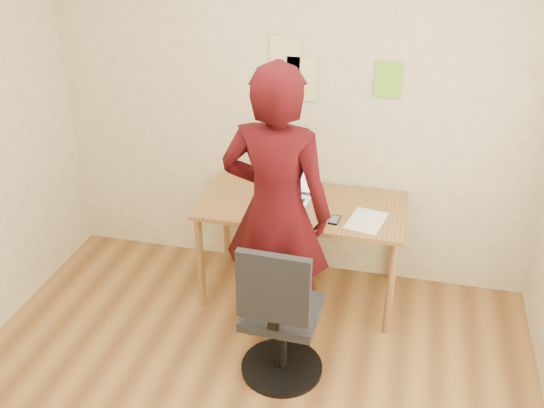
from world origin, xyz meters
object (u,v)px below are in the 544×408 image
(office_chair, at_px, (280,322))
(person, at_px, (276,212))
(desk, at_px, (302,215))
(phone, at_px, (334,220))
(laptop, at_px, (285,192))

(office_chair, distance_m, person, 0.65)
(desk, distance_m, phone, 0.32)
(office_chair, bearing_deg, laptop, 102.61)
(laptop, bearing_deg, desk, -15.62)
(laptop, relative_size, phone, 2.93)
(phone, relative_size, office_chair, 0.13)
(desk, xyz_separation_m, office_chair, (0.05, -0.87, -0.24))
(phone, height_order, person, person)
(person, bearing_deg, laptop, -79.69)
(phone, distance_m, office_chair, 0.80)
(office_chair, relative_size, person, 0.52)
(desk, relative_size, laptop, 3.72)
(phone, bearing_deg, person, -129.50)
(desk, relative_size, phone, 10.87)
(laptop, bearing_deg, person, -78.45)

